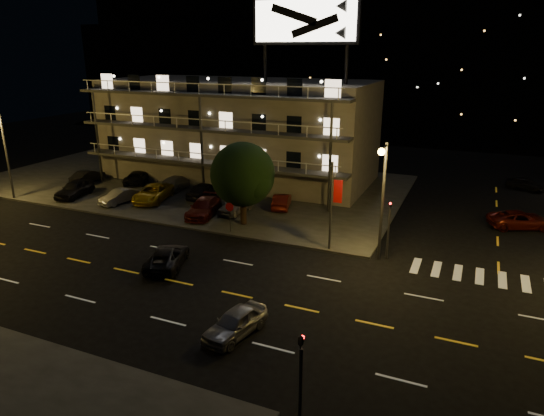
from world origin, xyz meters
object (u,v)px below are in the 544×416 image
at_px(tree, 242,176).
at_px(lot_car_2, 153,193).
at_px(road_car_east, 235,323).
at_px(lot_car_7, 177,182).
at_px(lot_car_4, 236,205).
at_px(road_car_west, 167,257).

relative_size(tree, lot_car_2, 1.27).
relative_size(lot_car_2, road_car_east, 1.35).
distance_m(lot_car_7, road_car_east, 27.05).
bearing_deg(lot_car_2, lot_car_4, -12.47).
height_order(tree, lot_car_7, tree).
distance_m(lot_car_2, road_car_west, 14.58).
bearing_deg(tree, lot_car_7, 148.53).
distance_m(lot_car_4, lot_car_7, 9.77).
relative_size(tree, road_car_east, 1.71).
height_order(lot_car_4, lot_car_7, same).
bearing_deg(lot_car_2, lot_car_7, 79.94).
bearing_deg(road_car_east, road_car_west, 157.32).
xyz_separation_m(lot_car_4, road_car_east, (8.54, -16.52, -0.17)).
relative_size(lot_car_7, road_car_west, 1.02).
distance_m(tree, lot_car_7, 12.89).
distance_m(lot_car_2, lot_car_4, 8.62).
xyz_separation_m(tree, road_car_west, (-1.08, -8.91, -3.46)).
distance_m(tree, lot_car_4, 4.38).
height_order(tree, road_car_east, tree).
bearing_deg(road_car_west, tree, -115.67).
bearing_deg(lot_car_2, road_car_west, -62.61).
height_order(tree, lot_car_2, tree).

